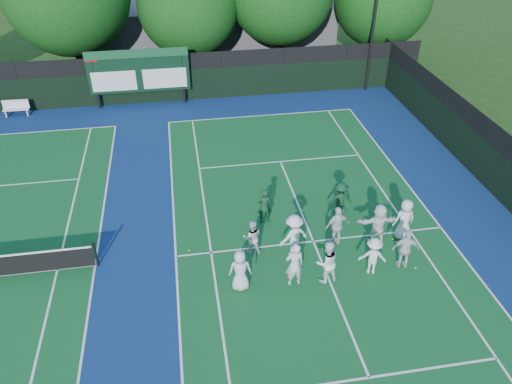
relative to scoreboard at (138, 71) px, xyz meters
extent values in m
plane|color=#1D3D10|center=(7.01, -15.59, -2.19)|extent=(120.00, 120.00, 0.00)
cube|color=navy|center=(1.01, -14.59, -2.19)|extent=(34.00, 32.00, 0.01)
cube|color=#115423|center=(7.01, -14.59, -2.18)|extent=(10.97, 23.77, 0.00)
cube|color=white|center=(7.01, -2.70, -2.18)|extent=(10.97, 0.08, 0.00)
cube|color=white|center=(1.53, -14.59, -2.18)|extent=(0.08, 23.77, 0.00)
cube|color=white|center=(12.50, -14.59, -2.18)|extent=(0.08, 23.77, 0.00)
cube|color=white|center=(2.90, -14.59, -2.18)|extent=(0.08, 23.77, 0.00)
cube|color=white|center=(11.13, -14.59, -2.18)|extent=(0.08, 23.77, 0.00)
cube|color=white|center=(7.01, -20.99, -2.18)|extent=(8.23, 0.08, 0.00)
cube|color=white|center=(7.01, -8.19, -2.18)|extent=(8.23, 0.08, 0.00)
cube|color=white|center=(7.01, -14.59, -2.18)|extent=(0.08, 12.80, 0.00)
cube|color=white|center=(-6.99, -2.70, -2.18)|extent=(10.97, 0.08, 0.00)
cube|color=white|center=(-1.50, -14.59, -2.18)|extent=(0.08, 23.77, 0.00)
cube|color=white|center=(-2.87, -14.59, -2.18)|extent=(0.08, 23.77, 0.00)
cube|color=black|center=(1.01, 0.41, -1.19)|extent=(34.00, 0.08, 2.00)
cube|color=black|center=(1.01, 0.41, 0.31)|extent=(34.00, 0.05, 1.00)
cylinder|color=black|center=(-2.59, 0.01, -0.44)|extent=(0.16, 0.16, 3.50)
cylinder|color=black|center=(2.61, 0.01, -0.44)|extent=(0.16, 0.16, 3.50)
cube|color=black|center=(0.01, 0.01, 0.01)|extent=(6.00, 0.15, 2.60)
cube|color=#144826|center=(0.01, -0.09, 1.11)|extent=(6.00, 0.05, 0.50)
cube|color=silver|center=(-1.49, -0.09, -0.49)|extent=(2.60, 0.04, 1.20)
cube|color=silver|center=(1.51, -0.09, -0.49)|extent=(2.60, 0.04, 1.20)
cube|color=#9E0D16|center=(-2.59, -0.09, 1.01)|extent=(0.70, 0.04, 0.50)
cube|color=#56565A|center=(5.01, 8.41, -0.19)|extent=(18.00, 6.00, 4.00)
cylinder|color=black|center=(14.51, 0.11, 2.81)|extent=(0.16, 0.16, 10.00)
cylinder|color=black|center=(-1.39, -14.59, -1.64)|extent=(0.10, 0.10, 1.10)
cube|color=silver|center=(-7.33, -0.29, -1.77)|extent=(1.52, 0.45, 0.06)
cube|color=silver|center=(-7.33, -0.14, -1.49)|extent=(1.51, 0.11, 0.50)
cube|color=silver|center=(-7.94, -0.29, -1.99)|extent=(0.07, 0.35, 0.40)
cube|color=silver|center=(-6.73, -0.29, -1.99)|extent=(0.07, 0.35, 0.40)
cylinder|color=black|center=(-3.95, 3.91, -0.62)|extent=(0.44, 0.44, 3.14)
sphere|color=#0D3B0F|center=(-3.35, 4.21, 3.07)|extent=(5.40, 5.40, 5.40)
cylinder|color=black|center=(3.37, 3.91, -0.95)|extent=(0.44, 0.44, 2.48)
sphere|color=#0D3B0F|center=(3.37, 3.91, 2.72)|extent=(6.50, 6.50, 6.50)
sphere|color=#0D3B0F|center=(3.97, 4.21, 2.07)|extent=(4.55, 4.55, 4.55)
cylinder|color=black|center=(9.42, 3.91, -0.68)|extent=(0.44, 0.44, 3.02)
sphere|color=#0D3B0F|center=(10.02, 4.21, 2.73)|extent=(4.85, 4.85, 4.85)
cylinder|color=black|center=(16.50, 3.91, -0.97)|extent=(0.44, 0.44, 2.45)
sphere|color=#0D3B0F|center=(17.10, 4.21, 2.08)|extent=(4.64, 4.64, 4.64)
sphere|color=yellow|center=(10.25, -15.22, -2.16)|extent=(0.07, 0.07, 0.07)
sphere|color=yellow|center=(10.40, -16.74, -2.16)|extent=(0.07, 0.07, 0.07)
sphere|color=yellow|center=(2.05, -14.33, -2.16)|extent=(0.07, 0.07, 0.07)
sphere|color=yellow|center=(7.19, -11.74, -2.16)|extent=(0.07, 0.07, 0.07)
sphere|color=yellow|center=(10.21, -15.00, -2.16)|extent=(0.07, 0.07, 0.07)
imported|color=silver|center=(3.77, -16.65, -1.36)|extent=(0.86, 0.60, 1.67)
imported|color=silver|center=(5.69, -16.75, -1.28)|extent=(0.70, 0.49, 1.82)
imported|color=white|center=(6.87, -16.77, -1.32)|extent=(0.94, 0.78, 1.74)
imported|color=white|center=(8.65, -16.64, -1.42)|extent=(1.11, 0.82, 1.54)
imported|color=silver|center=(9.95, -16.54, -1.35)|extent=(1.04, 0.58, 1.68)
imported|color=silver|center=(4.49, -14.80, -1.45)|extent=(0.77, 0.63, 1.49)
imported|color=white|center=(6.03, -15.17, -1.28)|extent=(1.32, 1.00, 1.82)
imported|color=silver|center=(7.86, -14.83, -1.31)|extent=(1.09, 0.61, 1.76)
imported|color=white|center=(9.48, -14.99, -1.30)|extent=(1.67, 0.59, 1.78)
imported|color=silver|center=(10.62, -14.88, -1.30)|extent=(0.92, 0.64, 1.78)
imported|color=#103D20|center=(5.30, -12.97, -1.38)|extent=(0.65, 0.48, 1.63)
imported|color=#0E361D|center=(8.54, -13.02, -1.37)|extent=(1.07, 0.62, 1.65)
camera|label=1|loc=(2.17, -29.48, 10.66)|focal=35.00mm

